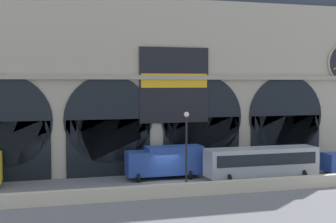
# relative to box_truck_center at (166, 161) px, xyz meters

# --- Properties ---
(ground_plane) EXTENTS (200.00, 200.00, 0.00)m
(ground_plane) POSITION_rel_box_truck_center_xyz_m (-0.27, -2.45, -1.70)
(ground_plane) COLOR slate
(quay_parapet_wall) EXTENTS (90.00, 0.70, 1.07)m
(quay_parapet_wall) POSITION_rel_box_truck_center_xyz_m (-0.27, -7.38, -1.16)
(quay_parapet_wall) COLOR beige
(quay_parapet_wall) RESTS_ON ground
(station_building) EXTENTS (50.87, 6.05, 21.81)m
(station_building) POSITION_rel_box_truck_center_xyz_m (-0.24, 5.37, 8.93)
(station_building) COLOR #B2A891
(station_building) RESTS_ON ground
(box_truck_center) EXTENTS (7.50, 2.91, 3.12)m
(box_truck_center) POSITION_rel_box_truck_center_xyz_m (0.00, 0.00, 0.00)
(box_truck_center) COLOR #28479E
(box_truck_center) RESTS_ON ground
(bus_mideast) EXTENTS (11.00, 3.25, 3.10)m
(bus_mideast) POSITION_rel_box_truck_center_xyz_m (8.65, -3.17, 0.08)
(bus_mideast) COLOR #ADB2B7
(bus_mideast) RESTS_ON ground
(street_lamp_quayside) EXTENTS (0.44, 0.44, 6.90)m
(street_lamp_quayside) POSITION_rel_box_truck_center_xyz_m (0.01, -6.58, 2.71)
(street_lamp_quayside) COLOR black
(street_lamp_quayside) RESTS_ON ground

